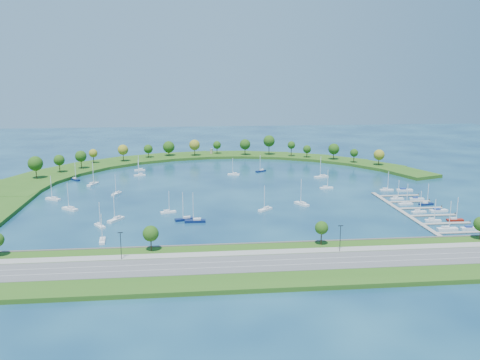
{
  "coord_description": "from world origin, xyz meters",
  "views": [
    {
      "loc": [
        -25.54,
        -290.42,
        67.29
      ],
      "look_at": [
        5.0,
        5.0,
        4.0
      ],
      "focal_mm": 38.13,
      "sensor_mm": 36.0,
      "label": 1
    }
  ],
  "objects": [
    {
      "name": "moored_boat_5",
      "position": [
        11.96,
        -49.67,
        0.92
      ],
      "size": [
        7.97,
        7.55,
        12.62
      ],
      "rotation": [
        0.0,
        0.0,
        3.88
      ],
      "color": "white",
      "rests_on": "ground"
    },
    {
      "name": "docked_boat_1",
      "position": [
        95.98,
        -89.6,
        0.63
      ],
      "size": [
        8.51,
        2.51,
        1.73
      ],
      "rotation": [
        0.0,
        0.0,
        -0.02
      ],
      "color": "white",
      "rests_on": "ground"
    },
    {
      "name": "moored_boat_10",
      "position": [
        -60.66,
        -90.07,
        0.89
      ],
      "size": [
        3.0,
        8.02,
        11.51
      ],
      "rotation": [
        0.0,
        0.0,
        1.68
      ],
      "color": "white",
      "rests_on": "ground"
    },
    {
      "name": "docked_boat_4",
      "position": [
        85.53,
        -61.85,
        0.88
      ],
      "size": [
        7.73,
        3.24,
        11.01
      ],
      "rotation": [
        0.0,
        0.0,
        0.16
      ],
      "color": "white",
      "rests_on": "ground"
    },
    {
      "name": "docked_boat_11",
      "position": [
        97.87,
        -16.41,
        0.69
      ],
      "size": [
        9.34,
        3.38,
        1.87
      ],
      "rotation": [
        0.0,
        0.0,
        -0.09
      ],
      "color": "white",
      "rests_on": "ground"
    },
    {
      "name": "moored_boat_7",
      "position": [
        -59.06,
        61.33,
        0.87
      ],
      "size": [
        7.51,
        2.89,
        10.76
      ],
      "rotation": [
        0.0,
        0.0,
        3.26
      ],
      "color": "white",
      "rests_on": "ground"
    },
    {
      "name": "moored_boat_6",
      "position": [
        -65.71,
        -8.01,
        0.9
      ],
      "size": [
        5.39,
        8.12,
        11.66
      ],
      "rotation": [
        0.0,
        0.0,
        4.27
      ],
      "color": "white",
      "rests_on": "ground"
    },
    {
      "name": "south_shoreline",
      "position": [
        0.03,
        -122.88,
        1.0
      ],
      "size": [
        420.0,
        43.1,
        11.6
      ],
      "color": "#285316",
      "rests_on": "ground"
    },
    {
      "name": "docked_boat_3",
      "position": [
        96.03,
        -76.58,
        0.88
      ],
      "size": [
        7.67,
        2.52,
        11.12
      ],
      "rotation": [
        0.0,
        0.0,
        -0.05
      ],
      "color": "maroon",
      "rests_on": "ground"
    },
    {
      "name": "moored_boat_8",
      "position": [
        -59.17,
        -60.39,
        0.96
      ],
      "size": [
        7.24,
        9.32,
        13.78
      ],
      "rotation": [
        0.0,
        0.0,
        4.15
      ],
      "color": "white",
      "rests_on": "ground"
    },
    {
      "name": "docked_boat_0",
      "position": [
        85.51,
        -89.53,
        0.94
      ],
      "size": [
        8.89,
        2.53,
        13.04
      ],
      "rotation": [
        0.0,
        0.0,
        0.0
      ],
      "color": "white",
      "rests_on": "ground"
    },
    {
      "name": "docked_boat_2",
      "position": [
        85.54,
        -76.31,
        0.87
      ],
      "size": [
        7.42,
        3.08,
        10.58
      ],
      "rotation": [
        0.0,
        0.0,
        -0.15
      ],
      "color": "white",
      "rests_on": "ground"
    },
    {
      "name": "harbor_tower",
      "position": [
        -6.62,
        119.17,
        3.98
      ],
      "size": [
        2.6,
        2.6,
        3.86
      ],
      "color": "gray",
      "rests_on": "breakwater"
    },
    {
      "name": "docked_boat_6",
      "position": [
        85.53,
        -46.41,
        0.88
      ],
      "size": [
        7.78,
        3.01,
        11.15
      ],
      "rotation": [
        0.0,
        0.0,
        0.12
      ],
      "color": "white",
      "rests_on": "ground"
    },
    {
      "name": "moored_boat_3",
      "position": [
        -27.6,
        -62.96,
        0.95
      ],
      "size": [
        9.45,
        4.79,
        13.38
      ],
      "rotation": [
        0.0,
        0.0,
        3.4
      ],
      "color": "#0A1842",
      "rests_on": "ground"
    },
    {
      "name": "moored_boat_0",
      "position": [
        -96.82,
        33.32,
        0.89
      ],
      "size": [
        6.89,
        7.28,
        11.52
      ],
      "rotation": [
        0.0,
        0.0,
        5.45
      ],
      "color": "#0A1842",
      "rests_on": "ground"
    },
    {
      "name": "docked_boat_9",
      "position": [
        95.99,
        -36.52,
        0.57
      ],
      "size": [
        7.76,
        2.87,
        1.55
      ],
      "rotation": [
        0.0,
        0.0,
        -0.1
      ],
      "color": "white",
      "rests_on": "ground"
    },
    {
      "name": "moored_boat_18",
      "position": [
        54.82,
        -6.02,
        0.89
      ],
      "size": [
        8.04,
        3.13,
        11.52
      ],
      "rotation": [
        0.0,
        0.0,
        0.12
      ],
      "color": "white",
      "rests_on": "ground"
    },
    {
      "name": "breakwater",
      "position": [
        -46.33,
        48.72,
        0.99
      ],
      "size": [
        286.74,
        247.64,
        2.0
      ],
      "color": "#285316",
      "rests_on": "ground"
    },
    {
      "name": "docked_boat_10",
      "position": [
        87.93,
        -14.78,
        0.89
      ],
      "size": [
        7.79,
        2.49,
        11.33
      ],
      "rotation": [
        0.0,
        0.0,
        -0.04
      ],
      "color": "white",
      "rests_on": "ground"
    },
    {
      "name": "ground",
      "position": [
        0.0,
        0.0,
        0.0
      ],
      "size": [
        700.0,
        700.0,
        0.0
      ],
      "primitive_type": "plane",
      "color": "#072040",
      "rests_on": "ground"
    },
    {
      "name": "dock_system",
      "position": [
        85.3,
        -61.0,
        0.35
      ],
      "size": [
        24.28,
        82.0,
        1.6
      ],
      "color": "gray",
      "rests_on": "ground"
    },
    {
      "name": "moored_boat_9",
      "position": [
        60.1,
        25.32,
        0.97
      ],
      "size": [
        9.92,
        5.31,
        14.05
      ],
      "rotation": [
        0.0,
        0.0,
        3.43
      ],
      "color": "white",
      "rests_on": "ground"
    },
    {
      "name": "moored_boat_12",
      "position": [
        -57.59,
        43.32,
        0.88
      ],
      "size": [
        7.84,
        4.15,
        11.1
      ],
      "rotation": [
        0.0,
        0.0,
        3.43
      ],
      "color": "white",
      "rests_on": "ground"
    },
    {
      "name": "moored_boat_11",
      "position": [
        4.44,
        39.51,
        0.9
      ],
      "size": [
        8.2,
        4.43,
        11.62
      ],
      "rotation": [
        0.0,
        0.0,
        2.84
      ],
      "color": "white",
      "rests_on": "ground"
    },
    {
      "name": "moored_boat_15",
      "position": [
        -84.34,
        -39.23,
        0.96
      ],
      "size": [
        8.94,
        7.92,
        13.77
      ],
      "rotation": [
        0.0,
        0.0,
        2.46
      ],
      "color": "white",
      "rests_on": "ground"
    },
    {
      "name": "moored_boat_17",
      "position": [
        -22.9,
        -66.46,
        0.97
      ],
      "size": [
        9.52,
        2.81,
        13.94
      ],
      "rotation": [
        0.0,
        0.0,
        3.13
      ],
      "color": "#0A1842",
      "rests_on": "ground"
    },
    {
      "name": "docked_boat_7",
      "position": [
        96.03,
        -47.69,
        0.89
      ],
      "size": [
        7.88,
        3.22,
        11.25
      ],
      "rotation": [
        0.0,
        0.0,
        0.14
      ],
      "color": "#0A1842",
      "rests_on": "ground"
    },
    {
      "name": "moored_boat_4",
      "position": [
        -83.17,
        17.57,
        0.97
      ],
      "size": [
        6.26,
        9.82,
        14.04
      ],
      "rotation": [
        0.0,
        0.0,
        1.16
      ],
      "color": "white",
      "rests_on": "ground"
    },
    {
      "name": "docked_boat_8",
      "position": [
        85.54,
        -35.34,
        0.87
      ],
      "size": [
        7.36,
        2.38,
        10.69
      ],
      "rotation": [
        0.0,
        0.0,
        0.05
      ],
      "color": "white",
      "rests_on": "ground"
    },
    {
      "name": "breakwater_trees",
      "position": [
        -15.1,
        86.37,
        10.35
      ],
      "size": [
        237.91,
        94.31,
        15.74
      ],
      "color": "#382314",
      "rests_on": "breakwater"
    },
    {
      "name": "moored_boat_14",
      "position": [
        32.2,
        -41.36,
        0.95
      ],
      "size": [
        6.63,
        9.32,
        13.52
      ],
      "rotation": [
        0.0,
        0.0,
        2.06
      ],
      "color": "white",
      "rests_on": "ground"
    },
    {
      "name": "moored_boat_16",
      "position": [
        -35.81,
        -49.59,
        0.88
      ],
      "size": [
        7.79,
        4.02,
        11.03
      ],
      "rotation": [
        0.0,
        0.0,
        0.27
      ],
      "color": "white",
      "rests_on": "ground"
    },
    {
      "name": "docked_boat_5",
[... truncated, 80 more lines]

